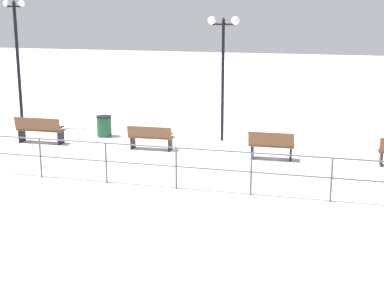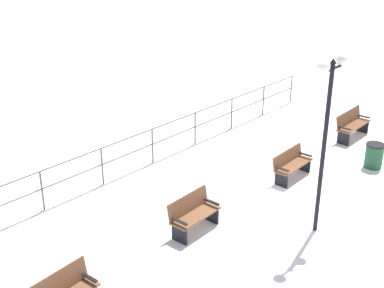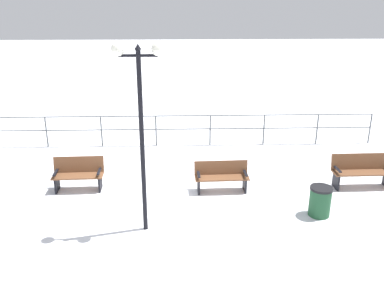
# 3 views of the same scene
# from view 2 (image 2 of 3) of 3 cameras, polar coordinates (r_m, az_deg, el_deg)

# --- Properties ---
(ground_plane) EXTENTS (80.00, 80.00, 0.00)m
(ground_plane) POSITION_cam_2_polar(r_m,az_deg,el_deg) (14.08, 6.22, -6.36)
(ground_plane) COLOR white
(ground_plane) RESTS_ON ground
(bench_second) EXTENTS (0.60, 1.41, 0.91)m
(bench_second) POSITION_cam_2_polar(r_m,az_deg,el_deg) (12.60, 0.14, -7.63)
(bench_second) COLOR brown
(bench_second) RESTS_ON ground
(bench_third) EXTENTS (0.55, 1.51, 0.82)m
(bench_third) POSITION_cam_2_polar(r_m,az_deg,el_deg) (15.35, 10.83, -2.17)
(bench_third) COLOR brown
(bench_third) RESTS_ON ground
(bench_fourth) EXTENTS (0.56, 1.69, 0.94)m
(bench_fourth) POSITION_cam_2_polar(r_m,az_deg,el_deg) (18.66, 17.09, 2.09)
(bench_fourth) COLOR brown
(bench_fourth) RESTS_ON ground
(lamppost_middle) EXTENTS (0.28, 1.09, 4.29)m
(lamppost_middle) POSITION_cam_2_polar(r_m,az_deg,el_deg) (11.84, 14.69, 4.00)
(lamppost_middle) COLOR black
(lamppost_middle) RESTS_ON ground
(waterfront_railing) EXTENTS (0.05, 15.65, 1.12)m
(waterfront_railing) POSITION_cam_2_polar(r_m,az_deg,el_deg) (15.95, -4.36, 0.46)
(waterfront_railing) COLOR #4C5156
(waterfront_railing) RESTS_ON ground
(trash_bin) EXTENTS (0.55, 0.55, 0.76)m
(trash_bin) POSITION_cam_2_polar(r_m,az_deg,el_deg) (16.67, 19.29, -1.20)
(trash_bin) COLOR #1E4C2D
(trash_bin) RESTS_ON ground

